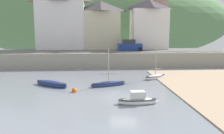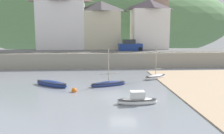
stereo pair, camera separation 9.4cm
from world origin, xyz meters
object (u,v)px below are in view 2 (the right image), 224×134
(waterfront_building_centre, at_px, (101,25))
(sailboat_blue_trim, at_px, (137,100))
(waterfront_building_right, at_px, (149,24))
(sailboat_nearest_shore, at_px, (156,77))
(parked_car_near_slipway, at_px, (130,46))
(fishing_boat_green, at_px, (109,84))
(waterfront_building_left, at_px, (61,19))
(rowboat_small_beached, at_px, (52,84))
(church_with_spire, at_px, (160,10))
(mooring_buoy, at_px, (74,90))

(waterfront_building_centre, relative_size, sailboat_blue_trim, 2.62)
(waterfront_building_right, height_order, sailboat_nearest_shore, waterfront_building_right)
(sailboat_nearest_shore, relative_size, parked_car_near_slipway, 1.01)
(parked_car_near_slipway, bearing_deg, fishing_boat_green, -109.30)
(sailboat_blue_trim, distance_m, fishing_boat_green, 6.98)
(waterfront_building_left, xyz_separation_m, waterfront_building_centre, (7.42, -0.00, -0.97))
(rowboat_small_beached, height_order, fishing_boat_green, fishing_boat_green)
(church_with_spire, height_order, sailboat_blue_trim, church_with_spire)
(waterfront_building_right, xyz_separation_m, parked_car_near_slipway, (-4.29, -4.50, -3.95))
(church_with_spire, distance_m, sailboat_blue_trim, 34.56)
(waterfront_building_centre, relative_size, parked_car_near_slipway, 2.13)
(sailboat_blue_trim, bearing_deg, waterfront_building_left, 108.63)
(church_with_spire, bearing_deg, sailboat_blue_trim, -107.76)
(sailboat_nearest_shore, xyz_separation_m, rowboat_small_beached, (-12.32, -3.04, 0.00))
(church_with_spire, distance_m, sailboat_nearest_shore, 24.35)
(waterfront_building_centre, bearing_deg, church_with_spire, 17.98)
(waterfront_building_right, xyz_separation_m, sailboat_nearest_shore, (-2.90, -17.50, -6.91))
(rowboat_small_beached, relative_size, sailboat_blue_trim, 1.25)
(sailboat_blue_trim, xyz_separation_m, parked_car_near_slipway, (2.70, 23.10, 2.91))
(rowboat_small_beached, bearing_deg, sailboat_nearest_shore, 50.18)
(sailboat_nearest_shore, bearing_deg, rowboat_small_beached, 160.44)
(parked_car_near_slipway, distance_m, mooring_buoy, 20.78)
(sailboat_nearest_shore, bearing_deg, waterfront_building_right, 47.14)
(waterfront_building_left, height_order, sailboat_blue_trim, waterfront_building_left)
(rowboat_small_beached, bearing_deg, waterfront_building_centre, 109.95)
(rowboat_small_beached, bearing_deg, sailboat_blue_trim, -4.32)
(sailboat_blue_trim, bearing_deg, waterfront_building_centre, 93.97)
(fishing_boat_green, bearing_deg, rowboat_small_beached, 157.69)
(waterfront_building_right, distance_m, fishing_boat_green, 23.80)
(parked_car_near_slipway, height_order, mooring_buoy, parked_car_near_slipway)
(waterfront_building_right, bearing_deg, rowboat_small_beached, -126.54)
(sailboat_nearest_shore, distance_m, parked_car_near_slipway, 13.40)
(waterfront_building_left, relative_size, church_with_spire, 0.74)
(waterfront_building_left, distance_m, fishing_boat_green, 23.55)
(waterfront_building_right, relative_size, sailboat_nearest_shore, 2.21)
(church_with_spire, xyz_separation_m, fishing_boat_green, (-12.14, -24.92, -9.72))
(waterfront_building_right, bearing_deg, waterfront_building_centre, 180.00)
(rowboat_small_beached, distance_m, parked_car_near_slipway, 19.63)
(sailboat_nearest_shore, height_order, rowboat_small_beached, sailboat_nearest_shore)
(rowboat_small_beached, relative_size, mooring_buoy, 7.95)
(sailboat_blue_trim, distance_m, parked_car_near_slipway, 23.44)
(church_with_spire, height_order, fishing_boat_green, church_with_spire)
(waterfront_building_right, distance_m, sailboat_blue_trim, 29.28)
(waterfront_building_left, xyz_separation_m, church_with_spire, (19.75, 4.00, 2.03))
(sailboat_nearest_shore, height_order, parked_car_near_slipway, parked_car_near_slipway)
(sailboat_nearest_shore, bearing_deg, fishing_boat_green, 175.85)
(waterfront_building_centre, xyz_separation_m, parked_car_near_slipway, (4.90, -4.50, -3.74))
(fishing_boat_green, distance_m, mooring_buoy, 4.28)
(parked_car_near_slipway, bearing_deg, waterfront_building_centre, 134.17)
(fishing_boat_green, xyz_separation_m, mooring_buoy, (-3.54, -2.40, -0.07))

